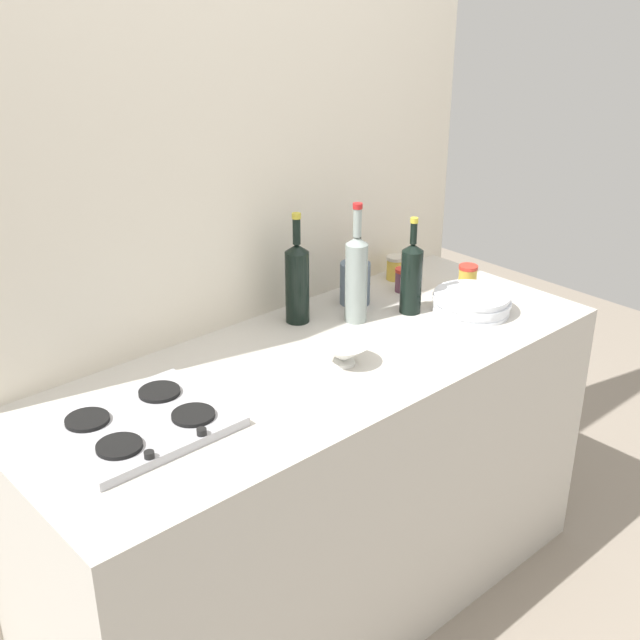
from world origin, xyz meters
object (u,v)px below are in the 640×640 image
object	(u,v)px
condiment_jar_front	(402,280)
condiment_jar_rear	(395,268)
mixing_bowl	(344,353)
wine_bottle_mid_right	(411,277)
stovetop_hob	(141,423)
plate_stack	(472,303)
wine_bottle_mid_left	(356,276)
utensil_crock	(355,281)
condiment_jar_spare	(468,278)
wine_bottle_leftmost	(297,281)

from	to	relation	value
condiment_jar_front	condiment_jar_rear	distance (m)	0.11
mixing_bowl	wine_bottle_mid_right	bearing A→B (deg)	16.42
stovetop_hob	condiment_jar_front	world-z (taller)	condiment_jar_front
plate_stack	wine_bottle_mid_left	size ratio (longest dim) A/B	0.66
utensil_crock	condiment_jar_spare	size ratio (longest dim) A/B	3.53
stovetop_hob	wine_bottle_mid_left	world-z (taller)	wine_bottle_mid_left
wine_bottle_leftmost	mixing_bowl	world-z (taller)	wine_bottle_leftmost
wine_bottle_mid_right	condiment_jar_rear	bearing A→B (deg)	52.69
condiment_jar_front	utensil_crock	bearing A→B (deg)	169.43
condiment_jar_spare	utensil_crock	bearing A→B (deg)	152.74
stovetop_hob	wine_bottle_mid_left	xyz separation A→B (m)	(0.83, 0.10, 0.13)
wine_bottle_mid_left	condiment_jar_rear	bearing A→B (deg)	24.19
wine_bottle_mid_left	mixing_bowl	bearing A→B (deg)	-140.72
plate_stack	wine_bottle_mid_left	bearing A→B (deg)	147.39
utensil_crock	condiment_jar_rear	xyz separation A→B (m)	(0.25, 0.06, -0.03)
condiment_jar_front	condiment_jar_rear	bearing A→B (deg)	55.56
wine_bottle_mid_right	wine_bottle_mid_left	bearing A→B (deg)	158.44
plate_stack	condiment_jar_spare	xyz separation A→B (m)	(0.13, 0.12, 0.01)
wine_bottle_mid_right	condiment_jar_spare	size ratio (longest dim) A/B	3.39
plate_stack	wine_bottle_leftmost	bearing A→B (deg)	144.75
stovetop_hob	condiment_jar_front	size ratio (longest dim) A/B	4.92
condiment_jar_rear	mixing_bowl	bearing A→B (deg)	-149.18
utensil_crock	condiment_jar_front	bearing A→B (deg)	-10.57
mixing_bowl	wine_bottle_leftmost	bearing A→B (deg)	72.85
plate_stack	utensil_crock	xyz separation A→B (m)	(-0.22, 0.31, 0.04)
wine_bottle_mid_left	wine_bottle_mid_right	distance (m)	0.19
plate_stack	wine_bottle_leftmost	distance (m)	0.57
condiment_jar_spare	mixing_bowl	bearing A→B (deg)	-171.04
mixing_bowl	condiment_jar_spare	xyz separation A→B (m)	(0.68, 0.11, 0.01)
wine_bottle_mid_right	condiment_jar_spare	bearing A→B (deg)	-2.70
wine_bottle_mid_left	condiment_jar_front	bearing A→B (deg)	12.73
stovetop_hob	utensil_crock	size ratio (longest dim) A/B	1.23
plate_stack	utensil_crock	bearing A→B (deg)	126.30
wine_bottle_mid_left	condiment_jar_front	world-z (taller)	wine_bottle_mid_left
wine_bottle_leftmost	wine_bottle_mid_right	bearing A→B (deg)	-30.95
plate_stack	utensil_crock	distance (m)	0.38
condiment_jar_spare	stovetop_hob	bearing A→B (deg)	-179.22
wine_bottle_leftmost	plate_stack	bearing A→B (deg)	-35.25
plate_stack	wine_bottle_mid_left	distance (m)	0.40
condiment_jar_front	condiment_jar_rear	xyz separation A→B (m)	(0.06, 0.09, 0.00)
stovetop_hob	condiment_jar_spare	bearing A→B (deg)	0.78
mixing_bowl	utensil_crock	bearing A→B (deg)	41.48
utensil_crock	stovetop_hob	bearing A→B (deg)	-167.77
stovetop_hob	condiment_jar_rear	bearing A→B (deg)	12.32
plate_stack	condiment_jar_front	distance (m)	0.27
mixing_bowl	condiment_jar_front	xyz separation A→B (m)	(0.52, 0.26, 0.01)
wine_bottle_mid_left	mixing_bowl	world-z (taller)	wine_bottle_mid_left
wine_bottle_leftmost	condiment_jar_spare	world-z (taller)	wine_bottle_leftmost
wine_bottle_mid_right	utensil_crock	bearing A→B (deg)	115.43
mixing_bowl	condiment_jar_spare	bearing A→B (deg)	8.96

